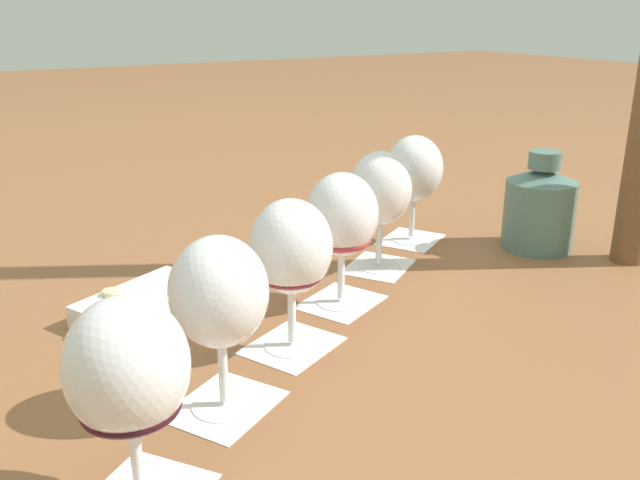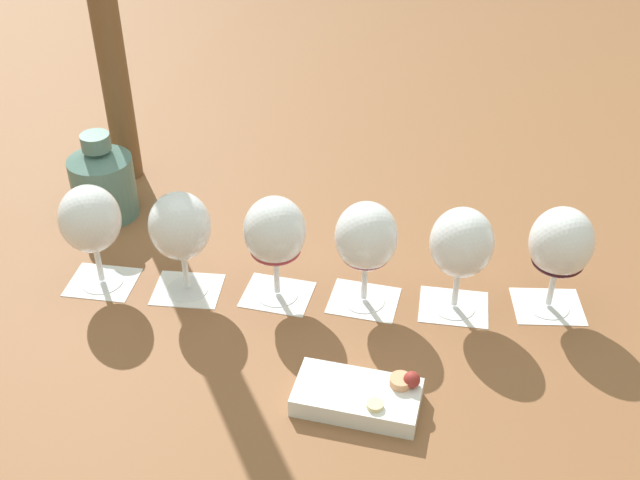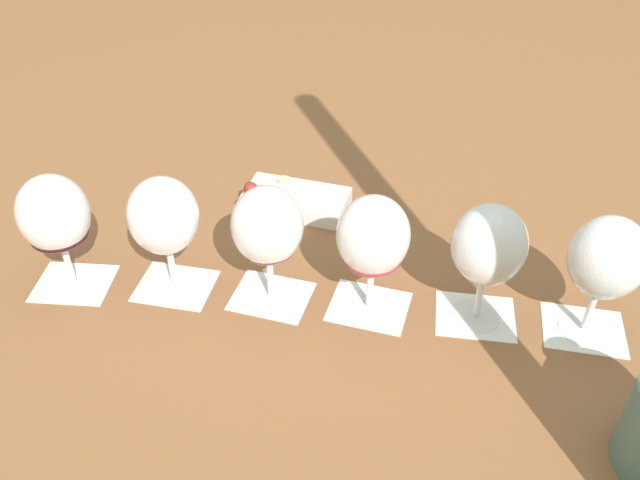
% 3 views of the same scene
% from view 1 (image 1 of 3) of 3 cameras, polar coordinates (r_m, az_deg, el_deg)
% --- Properties ---
extents(ground_plane, '(8.00, 8.00, 0.00)m').
position_cam_1_polar(ground_plane, '(0.88, 0.16, -6.99)').
color(ground_plane, brown).
extents(tasting_card_0, '(0.14, 0.13, 0.00)m').
position_cam_1_polar(tasting_card_0, '(1.20, 7.66, 0.06)').
color(tasting_card_0, white).
rests_on(tasting_card_0, ground_plane).
extents(tasting_card_1, '(0.14, 0.14, 0.00)m').
position_cam_1_polar(tasting_card_1, '(1.07, 4.93, -2.21)').
color(tasting_card_1, white).
rests_on(tasting_card_1, ground_plane).
extents(tasting_card_2, '(0.14, 0.13, 0.00)m').
position_cam_1_polar(tasting_card_2, '(0.94, 1.76, -5.22)').
color(tasting_card_2, white).
rests_on(tasting_card_2, ground_plane).
extents(tasting_card_3, '(0.14, 0.13, 0.00)m').
position_cam_1_polar(tasting_card_3, '(0.83, -2.36, -8.85)').
color(tasting_card_3, white).
rests_on(tasting_card_3, ground_plane).
extents(tasting_card_4, '(0.14, 0.13, 0.00)m').
position_cam_1_polar(tasting_card_4, '(0.72, -8.01, -13.60)').
color(tasting_card_4, white).
rests_on(tasting_card_4, ground_plane).
extents(wine_glass_0, '(0.10, 0.10, 0.18)m').
position_cam_1_polar(wine_glass_0, '(1.16, 7.92, 5.60)').
color(wine_glass_0, white).
rests_on(wine_glass_0, tasting_card_0).
extents(wine_glass_1, '(0.10, 0.10, 0.18)m').
position_cam_1_polar(wine_glass_1, '(1.03, 5.12, 3.95)').
color(wine_glass_1, white).
rests_on(wine_glass_1, tasting_card_1).
extents(wine_glass_2, '(0.10, 0.10, 0.18)m').
position_cam_1_polar(wine_glass_2, '(0.90, 1.84, 1.72)').
color(wine_glass_2, white).
rests_on(wine_glass_2, tasting_card_2).
extents(wine_glass_3, '(0.10, 0.10, 0.18)m').
position_cam_1_polar(wine_glass_3, '(0.78, -2.48, -1.11)').
color(wine_glass_3, white).
rests_on(wine_glass_3, tasting_card_3).
extents(wine_glass_4, '(0.10, 0.10, 0.18)m').
position_cam_1_polar(wine_glass_4, '(0.67, -8.49, -4.96)').
color(wine_glass_4, white).
rests_on(wine_glass_4, tasting_card_4).
extents(wine_glass_5, '(0.10, 0.10, 0.18)m').
position_cam_1_polar(wine_glass_5, '(0.55, -15.89, -10.85)').
color(wine_glass_5, white).
rests_on(wine_glass_5, tasting_card_5).
extents(ceramic_vase, '(0.12, 0.12, 0.17)m').
position_cam_1_polar(ceramic_vase, '(1.19, 18.00, 2.67)').
color(ceramic_vase, '#4C7066').
rests_on(ceramic_vase, ground_plane).
extents(snack_dish, '(0.19, 0.15, 0.05)m').
position_cam_1_polar(snack_dish, '(0.93, -14.83, -5.09)').
color(snack_dish, white).
rests_on(snack_dish, ground_plane).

